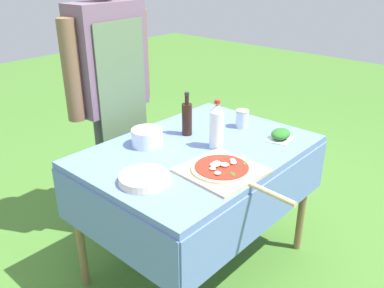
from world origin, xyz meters
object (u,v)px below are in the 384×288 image
person_cook (111,84)px  sauce_jar (242,120)px  pizza_on_peel (224,170)px  plate_stack (144,178)px  oil_bottle (187,118)px  prep_table (198,163)px  mixing_tub (147,137)px  water_bottle (217,126)px  herb_container (281,134)px

person_cook → sauce_jar: person_cook is taller
pizza_on_peel → plate_stack: bearing=149.3°
oil_bottle → sauce_jar: 0.34m
person_cook → pizza_on_peel: 0.98m
oil_bottle → prep_table: bearing=-119.5°
oil_bottle → mixing_tub: 0.26m
oil_bottle → mixing_tub: size_ratio=1.49×
oil_bottle → sauce_jar: (0.30, -0.17, -0.05)m
oil_bottle → mixing_tub: bearing=166.7°
person_cook → water_bottle: 0.76m
person_cook → sauce_jar: bearing=116.9°
person_cook → herb_container: person_cook is taller
pizza_on_peel → sauce_jar: 0.58m
water_bottle → mixing_tub: bearing=127.5°
plate_stack → mixing_tub: bearing=45.6°
herb_container → sauce_jar: 0.26m
pizza_on_peel → mixing_tub: (-0.03, 0.49, 0.03)m
water_bottle → plate_stack: size_ratio=1.13×
prep_table → plate_stack: size_ratio=5.26×
prep_table → water_bottle: bearing=-42.4°
prep_table → herb_container: (0.39, -0.26, 0.12)m
herb_container → plate_stack: herb_container is taller
oil_bottle → sauce_jar: size_ratio=2.34×
pizza_on_peel → herb_container: (0.52, 0.01, 0.01)m
pizza_on_peel → sauce_jar: size_ratio=5.51×
water_bottle → sauce_jar: size_ratio=2.47×
herb_container → mixing_tub: size_ratio=1.08×
person_cook → water_bottle: person_cook is taller
pizza_on_peel → oil_bottle: size_ratio=2.36×
oil_bottle → water_bottle: 0.23m
prep_table → sauce_jar: sauce_jar is taller
pizza_on_peel → water_bottle: (0.20, 0.20, 0.11)m
water_bottle → mixing_tub: 0.37m
plate_stack → prep_table: bearing=7.3°
plate_stack → herb_container: bearing=-14.0°
person_cook → plate_stack: person_cook is taller
water_bottle → herb_container: 0.39m
oil_bottle → sauce_jar: bearing=-29.8°
mixing_tub → plate_stack: bearing=-134.4°
prep_table → pizza_on_peel: pizza_on_peel is taller
oil_bottle → plate_stack: size_ratio=1.07×
prep_table → oil_bottle: 0.27m
prep_table → person_cook: 0.75m
person_cook → water_bottle: size_ratio=6.42×
person_cook → oil_bottle: 0.54m
plate_stack → person_cook: bearing=60.9°
person_cook → mixing_tub: person_cook is taller
person_cook → herb_container: size_ratio=9.36×
person_cook → oil_bottle: (0.11, -0.52, -0.12)m
water_bottle → prep_table: bearing=137.6°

